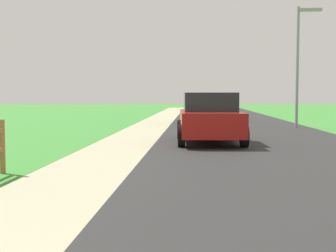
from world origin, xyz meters
name	(u,v)px	position (x,y,z in m)	size (l,w,h in m)	color
ground_plane	(170,125)	(0.00, 25.00, 0.00)	(120.00, 120.00, 0.00)	#408E37
road_asphalt	(233,123)	(3.50, 27.00, 0.00)	(7.00, 66.00, 0.01)	#2B2B2B
curb_concrete	(121,122)	(-3.00, 27.00, 0.00)	(6.00, 66.00, 0.01)	#B5AF8C
grass_verge	(96,122)	(-4.50, 27.00, 0.01)	(5.00, 66.00, 0.00)	#408E37
parked_suv_red	(210,118)	(1.80, 15.45, 0.82)	(2.27, 4.44, 1.66)	maroon
parked_car_black	(202,110)	(1.71, 26.10, 0.77)	(2.11, 4.96, 1.55)	black
street_lamp	(300,56)	(6.35, 22.77, 3.49)	(1.17, 0.20, 5.80)	gray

